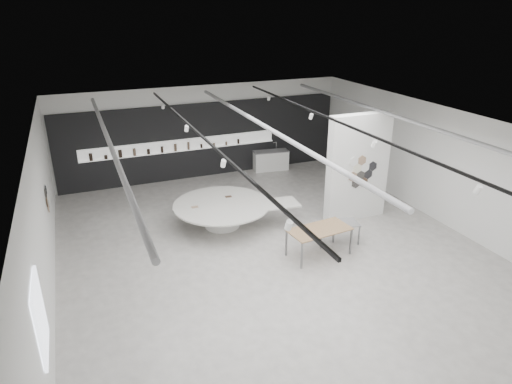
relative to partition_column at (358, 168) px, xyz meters
name	(u,v)px	position (x,y,z in m)	size (l,w,h in m)	color
room	(270,186)	(-3.59, -1.00, 0.27)	(12.02, 14.02, 3.82)	#BCB7B1
back_wall_display	(203,141)	(-3.59, 5.94, -0.26)	(11.80, 0.27, 3.10)	black
partition_column	(358,168)	(0.00, 0.00, 0.00)	(2.20, 0.38, 3.60)	white
display_island	(224,212)	(-4.32, 1.05, -1.28)	(4.15, 3.44, 0.80)	white
sample_table_wood	(319,231)	(-2.37, -1.76, -1.02)	(1.88, 1.08, 0.84)	#95714D
sample_table_stone	(337,225)	(-1.49, -1.31, -1.20)	(1.37, 0.86, 0.66)	gray
kitchen_counter	(271,160)	(-0.66, 5.52, -1.36)	(1.59, 0.78, 1.21)	white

